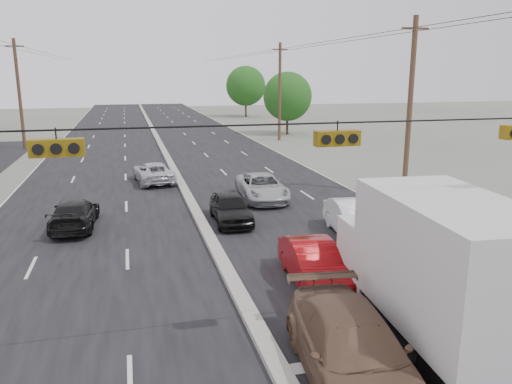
{
  "coord_description": "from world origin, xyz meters",
  "views": [
    {
      "loc": [
        -3.14,
        -10.52,
        6.88
      ],
      "look_at": [
        1.81,
        8.56,
        2.2
      ],
      "focal_mm": 35.0,
      "sensor_mm": 36.0,
      "label": 1
    }
  ],
  "objects_px": {
    "box_truck": "(435,266)",
    "oncoming_far": "(153,173)",
    "tree_right_far": "(246,86)",
    "oncoming_near": "(74,214)",
    "queue_car_b": "(354,220)",
    "tan_sedan": "(353,351)",
    "utility_pole_left_c": "(19,94)",
    "utility_pole_right_c": "(280,91)",
    "queue_car_c": "(262,187)",
    "red_sedan": "(314,264)",
    "tree_right_mid": "(288,96)",
    "queue_car_a": "(231,208)",
    "utility_pole_right_b": "(410,106)"
  },
  "relations": [
    {
      "from": "tree_right_far",
      "to": "oncoming_near",
      "type": "bearing_deg",
      "value": -110.71
    },
    {
      "from": "queue_car_b",
      "to": "oncoming_near",
      "type": "relative_size",
      "value": 1.0
    },
    {
      "from": "tan_sedan",
      "to": "oncoming_far",
      "type": "height_order",
      "value": "tan_sedan"
    },
    {
      "from": "box_truck",
      "to": "oncoming_far",
      "type": "height_order",
      "value": "box_truck"
    },
    {
      "from": "queue_car_a",
      "to": "oncoming_near",
      "type": "height_order",
      "value": "queue_car_a"
    },
    {
      "from": "utility_pole_right_b",
      "to": "tree_right_far",
      "type": "distance_m",
      "value": 55.11
    },
    {
      "from": "utility_pole_right_c",
      "to": "utility_pole_left_c",
      "type": "bearing_deg",
      "value": 180.0
    },
    {
      "from": "tan_sedan",
      "to": "oncoming_far",
      "type": "relative_size",
      "value": 1.18
    },
    {
      "from": "queue_car_b",
      "to": "tan_sedan",
      "type": "bearing_deg",
      "value": -108.98
    },
    {
      "from": "utility_pole_left_c",
      "to": "oncoming_far",
      "type": "distance_m",
      "value": 21.66
    },
    {
      "from": "utility_pole_right_c",
      "to": "queue_car_b",
      "type": "relative_size",
      "value": 2.18
    },
    {
      "from": "box_truck",
      "to": "red_sedan",
      "type": "xyz_separation_m",
      "value": [
        -1.74,
        4.08,
        -1.33
      ]
    },
    {
      "from": "utility_pole_right_c",
      "to": "queue_car_c",
      "type": "distance_m",
      "value": 26.19
    },
    {
      "from": "tan_sedan",
      "to": "oncoming_far",
      "type": "distance_m",
      "value": 23.32
    },
    {
      "from": "tree_right_mid",
      "to": "queue_car_c",
      "type": "height_order",
      "value": "tree_right_mid"
    },
    {
      "from": "tree_right_mid",
      "to": "queue_car_b",
      "type": "xyz_separation_m",
      "value": [
        -8.85,
        -36.61,
        -3.58
      ]
    },
    {
      "from": "tree_right_far",
      "to": "oncoming_near",
      "type": "height_order",
      "value": "tree_right_far"
    },
    {
      "from": "utility_pole_right_c",
      "to": "oncoming_far",
      "type": "relative_size",
      "value": 2.12
    },
    {
      "from": "queue_car_b",
      "to": "queue_car_a",
      "type": "bearing_deg",
      "value": 151.19
    },
    {
      "from": "utility_pole_right_c",
      "to": "tree_right_mid",
      "type": "distance_m",
      "value": 5.64
    },
    {
      "from": "oncoming_far",
      "to": "utility_pole_left_c",
      "type": "bearing_deg",
      "value": -66.14
    },
    {
      "from": "utility_pole_left_c",
      "to": "box_truck",
      "type": "bearing_deg",
      "value": -67.09
    },
    {
      "from": "tree_right_far",
      "to": "oncoming_far",
      "type": "bearing_deg",
      "value": -110.1
    },
    {
      "from": "tree_right_far",
      "to": "queue_car_b",
      "type": "bearing_deg",
      "value": -99.08
    },
    {
      "from": "utility_pole_right_b",
      "to": "queue_car_c",
      "type": "xyz_separation_m",
      "value": [
        -8.52,
        0.63,
        -4.4
      ]
    },
    {
      "from": "utility_pole_right_c",
      "to": "tree_right_far",
      "type": "bearing_deg",
      "value": 83.35
    },
    {
      "from": "tree_right_mid",
      "to": "oncoming_near",
      "type": "height_order",
      "value": "tree_right_mid"
    },
    {
      "from": "utility_pole_left_c",
      "to": "box_truck",
      "type": "xyz_separation_m",
      "value": [
        16.89,
        -39.96,
        -3.08
      ]
    },
    {
      "from": "tree_right_far",
      "to": "utility_pole_right_c",
      "type": "bearing_deg",
      "value": -96.65
    },
    {
      "from": "red_sedan",
      "to": "oncoming_far",
      "type": "distance_m",
      "value": 18.19
    },
    {
      "from": "oncoming_near",
      "to": "oncoming_far",
      "type": "bearing_deg",
      "value": -110.95
    },
    {
      "from": "tree_right_mid",
      "to": "oncoming_near",
      "type": "distance_m",
      "value": 38.53
    },
    {
      "from": "oncoming_near",
      "to": "utility_pole_left_c",
      "type": "bearing_deg",
      "value": -73.02
    },
    {
      "from": "oncoming_near",
      "to": "utility_pole_right_b",
      "type": "bearing_deg",
      "value": -169.83
    },
    {
      "from": "oncoming_near",
      "to": "tan_sedan",
      "type": "bearing_deg",
      "value": 120.01
    },
    {
      "from": "utility_pole_right_b",
      "to": "red_sedan",
      "type": "bearing_deg",
      "value": -132.16
    },
    {
      "from": "utility_pole_right_c",
      "to": "oncoming_near",
      "type": "relative_size",
      "value": 2.19
    },
    {
      "from": "red_sedan",
      "to": "utility_pole_left_c",
      "type": "bearing_deg",
      "value": 116.52
    },
    {
      "from": "tree_right_mid",
      "to": "box_truck",
      "type": "relative_size",
      "value": 0.89
    },
    {
      "from": "utility_pole_left_c",
      "to": "oncoming_near",
      "type": "distance_m",
      "value": 28.5
    },
    {
      "from": "utility_pole_right_b",
      "to": "tan_sedan",
      "type": "bearing_deg",
      "value": -124.01
    },
    {
      "from": "box_truck",
      "to": "oncoming_far",
      "type": "distance_m",
      "value": 22.62
    },
    {
      "from": "tree_right_far",
      "to": "box_truck",
      "type": "xyz_separation_m",
      "value": [
        -11.61,
        -69.96,
        -2.93
      ]
    },
    {
      "from": "box_truck",
      "to": "tan_sedan",
      "type": "relative_size",
      "value": 1.43
    },
    {
      "from": "red_sedan",
      "to": "queue_car_b",
      "type": "xyz_separation_m",
      "value": [
        3.5,
        4.27,
        0.05
      ]
    },
    {
      "from": "tree_right_far",
      "to": "queue_car_a",
      "type": "height_order",
      "value": "tree_right_far"
    },
    {
      "from": "tree_right_mid",
      "to": "tan_sedan",
      "type": "distance_m",
      "value": 48.37
    },
    {
      "from": "utility_pole_right_c",
      "to": "red_sedan",
      "type": "height_order",
      "value": "utility_pole_right_c"
    },
    {
      "from": "utility_pole_right_c",
      "to": "oncoming_near",
      "type": "bearing_deg",
      "value": -123.63
    },
    {
      "from": "utility_pole_right_c",
      "to": "queue_car_a",
      "type": "bearing_deg",
      "value": -111.47
    }
  ]
}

